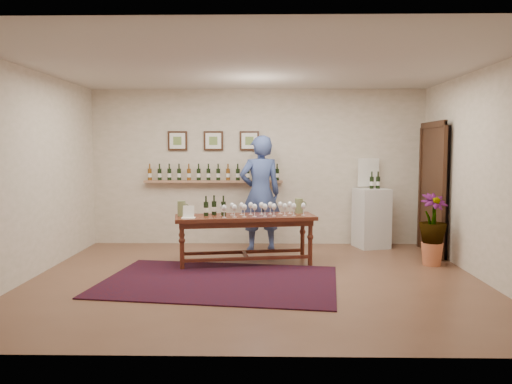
{
  "coord_description": "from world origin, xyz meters",
  "views": [
    {
      "loc": [
        0.14,
        -6.55,
        1.74
      ],
      "look_at": [
        0.0,
        0.8,
        1.1
      ],
      "focal_mm": 35.0,
      "sensor_mm": 36.0,
      "label": 1
    }
  ],
  "objects_px": {
    "tasting_table": "(245,223)",
    "display_pedestal": "(371,218)",
    "potted_plant": "(433,229)",
    "person": "(260,193)"
  },
  "relations": [
    {
      "from": "person",
      "to": "potted_plant",
      "type": "bearing_deg",
      "value": 144.24
    },
    {
      "from": "display_pedestal",
      "to": "potted_plant",
      "type": "distance_m",
      "value": 1.49
    },
    {
      "from": "tasting_table",
      "to": "display_pedestal",
      "type": "xyz_separation_m",
      "value": [
        2.17,
        1.31,
        -0.11
      ]
    },
    {
      "from": "potted_plant",
      "to": "display_pedestal",
      "type": "bearing_deg",
      "value": 114.78
    },
    {
      "from": "tasting_table",
      "to": "person",
      "type": "xyz_separation_m",
      "value": [
        0.22,
        1.02,
        0.35
      ]
    },
    {
      "from": "display_pedestal",
      "to": "potted_plant",
      "type": "relative_size",
      "value": 1.12
    },
    {
      "from": "potted_plant",
      "to": "tasting_table",
      "type": "bearing_deg",
      "value": 179.26
    },
    {
      "from": "tasting_table",
      "to": "potted_plant",
      "type": "xyz_separation_m",
      "value": [
        2.8,
        -0.04,
        -0.09
      ]
    },
    {
      "from": "tasting_table",
      "to": "potted_plant",
      "type": "relative_size",
      "value": 2.33
    },
    {
      "from": "person",
      "to": "display_pedestal",
      "type": "bearing_deg",
      "value": 175.02
    }
  ]
}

